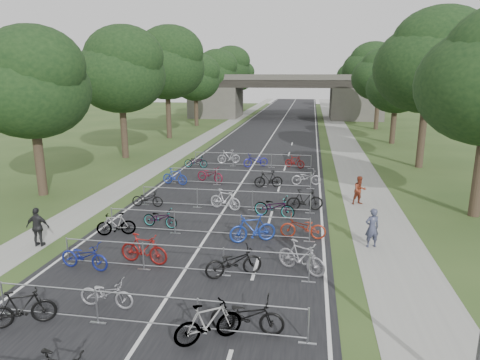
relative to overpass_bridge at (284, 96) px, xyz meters
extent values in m
cube|color=black|center=(0.00, -15.00, -3.53)|extent=(11.00, 140.00, 0.01)
cube|color=gray|center=(8.00, -15.00, -3.53)|extent=(3.00, 140.00, 0.01)
cube|color=gray|center=(-7.50, -15.00, -3.53)|extent=(2.00, 140.00, 0.01)
cube|color=silver|center=(0.00, -15.00, -3.53)|extent=(0.12, 140.00, 0.00)
cube|color=#4F4C46|center=(-11.50, 0.00, -1.03)|extent=(8.00, 8.00, 5.00)
cube|color=#4F4C46|center=(11.50, 0.00, -1.03)|extent=(8.00, 8.00, 5.00)
cube|color=black|center=(0.00, 0.00, 2.07)|extent=(30.00, 8.00, 1.20)
cube|color=#4F4C46|center=(0.00, -3.80, 3.07)|extent=(30.00, 0.40, 0.90)
cube|color=#4F4C46|center=(0.00, 3.80, 3.07)|extent=(30.00, 0.40, 0.90)
cylinder|color=#33261C|center=(-11.50, -49.00, -1.43)|extent=(0.56, 0.56, 4.20)
ellipsoid|color=black|center=(-11.50, -49.00, 2.68)|extent=(6.72, 6.72, 5.51)
sphere|color=black|center=(-10.90, -49.50, 4.03)|extent=(5.38, 5.38, 5.38)
sphere|color=black|center=(-12.00, -48.50, 1.84)|extent=(4.37, 4.37, 4.37)
cylinder|color=#33261C|center=(13.00, -49.00, -1.29)|extent=(0.56, 0.56, 4.48)
sphere|color=black|center=(12.50, -48.50, 2.20)|extent=(4.66, 4.66, 4.66)
cylinder|color=#33261C|center=(-11.50, -37.00, -1.17)|extent=(0.56, 0.56, 4.72)
ellipsoid|color=black|center=(-11.50, -37.00, 3.46)|extent=(7.56, 7.56, 6.20)
sphere|color=black|center=(-10.90, -37.50, 4.97)|extent=(6.05, 6.05, 6.05)
sphere|color=black|center=(-12.00, -36.50, 2.51)|extent=(4.91, 4.91, 4.91)
cylinder|color=#33261C|center=(13.00, -37.00, -0.98)|extent=(0.56, 0.56, 5.11)
ellipsoid|color=black|center=(13.00, -37.00, 4.03)|extent=(8.18, 8.18, 6.70)
sphere|color=black|center=(13.60, -37.50, 5.66)|extent=(6.54, 6.54, 6.54)
sphere|color=black|center=(12.50, -36.50, 3.01)|extent=(5.31, 5.31, 5.31)
cylinder|color=#33261C|center=(-11.50, -25.00, -0.91)|extent=(0.56, 0.56, 5.25)
ellipsoid|color=black|center=(-11.50, -25.00, 4.24)|extent=(8.40, 8.40, 6.89)
sphere|color=black|center=(-10.90, -25.50, 5.92)|extent=(6.72, 6.72, 6.72)
sphere|color=black|center=(-12.00, -24.50, 3.19)|extent=(5.46, 5.46, 5.46)
cylinder|color=#33261C|center=(13.00, -25.00, -1.61)|extent=(0.56, 0.56, 3.85)
ellipsoid|color=black|center=(13.00, -25.00, 2.16)|extent=(6.16, 6.16, 5.05)
sphere|color=black|center=(13.60, -25.50, 3.40)|extent=(4.93, 4.93, 4.93)
sphere|color=black|center=(12.50, -24.50, 1.39)|extent=(4.00, 4.00, 4.00)
cylinder|color=#33261C|center=(-11.50, -13.00, -1.43)|extent=(0.56, 0.56, 4.20)
ellipsoid|color=black|center=(-11.50, -13.00, 2.68)|extent=(6.72, 6.72, 5.51)
sphere|color=black|center=(-10.90, -13.50, 4.03)|extent=(5.38, 5.38, 5.38)
sphere|color=black|center=(-12.00, -12.50, 1.84)|extent=(4.37, 4.37, 4.37)
cylinder|color=#33261C|center=(13.00, -13.00, -1.29)|extent=(0.56, 0.56, 4.48)
ellipsoid|color=black|center=(13.00, -13.00, 3.10)|extent=(7.17, 7.17, 5.88)
sphere|color=black|center=(13.60, -13.50, 4.53)|extent=(5.73, 5.73, 5.73)
sphere|color=black|center=(12.50, -12.50, 2.20)|extent=(4.66, 4.66, 4.66)
cylinder|color=#33261C|center=(-11.50, -1.00, -1.17)|extent=(0.56, 0.56, 4.72)
ellipsoid|color=black|center=(-11.50, -1.00, 3.46)|extent=(7.56, 7.56, 6.20)
sphere|color=black|center=(-10.90, -1.50, 4.97)|extent=(6.05, 6.05, 6.05)
sphere|color=black|center=(-12.00, -0.50, 2.51)|extent=(4.91, 4.91, 4.91)
cylinder|color=#33261C|center=(13.00, -1.00, -0.98)|extent=(0.56, 0.56, 5.11)
ellipsoid|color=black|center=(13.00, -1.00, 4.03)|extent=(8.18, 8.18, 6.70)
sphere|color=black|center=(13.60, -1.50, 5.66)|extent=(6.54, 6.54, 6.54)
sphere|color=black|center=(12.50, -0.50, 3.01)|extent=(5.31, 5.31, 5.31)
cylinder|color=#33261C|center=(-11.50, 11.00, -0.91)|extent=(0.56, 0.56, 5.25)
ellipsoid|color=black|center=(-11.50, 11.00, 4.24)|extent=(8.40, 8.40, 6.89)
sphere|color=black|center=(-10.90, 10.50, 5.92)|extent=(6.72, 6.72, 6.72)
sphere|color=black|center=(-12.00, 11.50, 3.19)|extent=(5.46, 5.46, 5.46)
cylinder|color=#33261C|center=(13.00, 11.00, -1.61)|extent=(0.56, 0.56, 3.85)
ellipsoid|color=black|center=(13.00, 11.00, 2.16)|extent=(6.16, 6.16, 5.05)
sphere|color=black|center=(13.60, 10.50, 3.40)|extent=(4.93, 4.93, 4.93)
sphere|color=black|center=(12.50, 11.50, 1.39)|extent=(4.00, 4.00, 4.00)
cylinder|color=#33261C|center=(-11.50, 23.00, -1.43)|extent=(0.56, 0.56, 4.20)
ellipsoid|color=black|center=(-11.50, 23.00, 2.68)|extent=(6.72, 6.72, 5.51)
sphere|color=black|center=(-10.90, 22.50, 4.03)|extent=(5.38, 5.38, 5.38)
sphere|color=black|center=(-12.00, 23.50, 1.84)|extent=(4.37, 4.37, 4.37)
cylinder|color=#33261C|center=(13.00, 23.00, -1.29)|extent=(0.56, 0.56, 4.48)
ellipsoid|color=black|center=(13.00, 23.00, 3.10)|extent=(7.17, 7.17, 5.88)
sphere|color=black|center=(13.60, 22.50, 4.53)|extent=(5.73, 5.73, 5.73)
sphere|color=black|center=(12.50, 23.50, 2.20)|extent=(4.66, 4.66, 4.66)
cylinder|color=#A1A4A9|center=(0.00, -61.40, -2.48)|extent=(9.20, 0.04, 0.04)
cylinder|color=#A1A4A9|center=(0.00, -61.40, -3.35)|extent=(9.20, 0.04, 0.04)
cylinder|color=#A1A4A9|center=(-4.60, -61.40, -2.98)|extent=(0.05, 0.05, 1.10)
cube|color=#A1A4A9|center=(-4.60, -61.40, -3.52)|extent=(0.50, 0.08, 0.03)
cylinder|color=#A1A4A9|center=(-1.53, -61.40, -2.98)|extent=(0.05, 0.05, 1.10)
cube|color=#A1A4A9|center=(-1.53, -61.40, -3.52)|extent=(0.50, 0.08, 0.03)
cylinder|color=#A1A4A9|center=(1.53, -61.40, -2.98)|extent=(0.05, 0.05, 1.10)
cube|color=#A1A4A9|center=(1.53, -61.40, -3.52)|extent=(0.50, 0.08, 0.03)
cylinder|color=#A1A4A9|center=(4.60, -61.40, -2.98)|extent=(0.05, 0.05, 1.10)
cube|color=#A1A4A9|center=(4.60, -61.40, -3.52)|extent=(0.50, 0.08, 0.03)
cylinder|color=#A1A4A9|center=(0.00, -57.80, -2.48)|extent=(9.20, 0.04, 0.04)
cylinder|color=#A1A4A9|center=(0.00, -57.80, -3.35)|extent=(9.20, 0.04, 0.04)
cylinder|color=#A1A4A9|center=(-4.60, -57.80, -2.98)|extent=(0.05, 0.05, 1.10)
cube|color=#A1A4A9|center=(-4.60, -57.80, -3.52)|extent=(0.50, 0.08, 0.03)
cylinder|color=#A1A4A9|center=(-1.53, -57.80, -2.98)|extent=(0.05, 0.05, 1.10)
cube|color=#A1A4A9|center=(-1.53, -57.80, -3.52)|extent=(0.50, 0.08, 0.03)
cylinder|color=#A1A4A9|center=(1.53, -57.80, -2.98)|extent=(0.05, 0.05, 1.10)
cube|color=#A1A4A9|center=(1.53, -57.80, -3.52)|extent=(0.50, 0.08, 0.03)
cylinder|color=#A1A4A9|center=(4.60, -57.80, -2.98)|extent=(0.05, 0.05, 1.10)
cube|color=#A1A4A9|center=(4.60, -57.80, -3.52)|extent=(0.50, 0.08, 0.03)
cylinder|color=#A1A4A9|center=(0.00, -54.00, -2.48)|extent=(9.20, 0.04, 0.04)
cylinder|color=#A1A4A9|center=(0.00, -54.00, -3.35)|extent=(9.20, 0.04, 0.04)
cylinder|color=#A1A4A9|center=(-4.60, -54.00, -2.98)|extent=(0.05, 0.05, 1.10)
cube|color=#A1A4A9|center=(-4.60, -54.00, -3.52)|extent=(0.50, 0.08, 0.03)
cylinder|color=#A1A4A9|center=(-1.53, -54.00, -2.98)|extent=(0.05, 0.05, 1.10)
cube|color=#A1A4A9|center=(-1.53, -54.00, -3.52)|extent=(0.50, 0.08, 0.03)
cylinder|color=#A1A4A9|center=(1.53, -54.00, -2.98)|extent=(0.05, 0.05, 1.10)
cube|color=#A1A4A9|center=(1.53, -54.00, -3.52)|extent=(0.50, 0.08, 0.03)
cylinder|color=#A1A4A9|center=(4.60, -54.00, -2.98)|extent=(0.05, 0.05, 1.10)
cube|color=#A1A4A9|center=(4.60, -54.00, -3.52)|extent=(0.50, 0.08, 0.03)
cylinder|color=#A1A4A9|center=(0.00, -50.00, -2.48)|extent=(9.20, 0.04, 0.04)
cylinder|color=#A1A4A9|center=(0.00, -50.00, -3.35)|extent=(9.20, 0.04, 0.04)
cylinder|color=#A1A4A9|center=(-4.60, -50.00, -2.98)|extent=(0.05, 0.05, 1.10)
cube|color=#A1A4A9|center=(-4.60, -50.00, -3.52)|extent=(0.50, 0.08, 0.03)
cylinder|color=#A1A4A9|center=(-1.53, -50.00, -2.98)|extent=(0.05, 0.05, 1.10)
cube|color=#A1A4A9|center=(-1.53, -50.00, -3.52)|extent=(0.50, 0.08, 0.03)
cylinder|color=#A1A4A9|center=(1.53, -50.00, -2.98)|extent=(0.05, 0.05, 1.10)
cube|color=#A1A4A9|center=(1.53, -50.00, -3.52)|extent=(0.50, 0.08, 0.03)
cylinder|color=#A1A4A9|center=(4.60, -50.00, -2.98)|extent=(0.05, 0.05, 1.10)
cube|color=#A1A4A9|center=(4.60, -50.00, -3.52)|extent=(0.50, 0.08, 0.03)
cylinder|color=#A1A4A9|center=(0.00, -45.00, -2.48)|extent=(9.20, 0.04, 0.04)
cylinder|color=#A1A4A9|center=(0.00, -45.00, -3.35)|extent=(9.20, 0.04, 0.04)
cylinder|color=#A1A4A9|center=(-4.60, -45.00, -2.98)|extent=(0.05, 0.05, 1.10)
cube|color=#A1A4A9|center=(-4.60, -45.00, -3.52)|extent=(0.50, 0.08, 0.03)
cylinder|color=#A1A4A9|center=(-1.53, -45.00, -2.98)|extent=(0.05, 0.05, 1.10)
cube|color=#A1A4A9|center=(-1.53, -45.00, -3.52)|extent=(0.50, 0.08, 0.03)
cylinder|color=#A1A4A9|center=(1.53, -45.00, -2.98)|extent=(0.05, 0.05, 1.10)
cube|color=#A1A4A9|center=(1.53, -45.00, -3.52)|extent=(0.50, 0.08, 0.03)
cylinder|color=#A1A4A9|center=(4.60, -45.00, -2.98)|extent=(0.05, 0.05, 1.10)
cube|color=#A1A4A9|center=(4.60, -45.00, -3.52)|extent=(0.50, 0.08, 0.03)
cylinder|color=#A1A4A9|center=(0.00, -39.00, -2.48)|extent=(9.20, 0.04, 0.04)
cylinder|color=#A1A4A9|center=(0.00, -39.00, -3.35)|extent=(9.20, 0.04, 0.04)
cylinder|color=#A1A4A9|center=(-4.60, -39.00, -2.98)|extent=(0.05, 0.05, 1.10)
cube|color=#A1A4A9|center=(-4.60, -39.00, -3.52)|extent=(0.50, 0.08, 0.03)
cylinder|color=#A1A4A9|center=(-1.53, -39.00, -2.98)|extent=(0.05, 0.05, 1.10)
cube|color=#A1A4A9|center=(-1.53, -39.00, -3.52)|extent=(0.50, 0.08, 0.03)
cylinder|color=#A1A4A9|center=(1.53, -39.00, -2.98)|extent=(0.05, 0.05, 1.10)
cube|color=#A1A4A9|center=(1.53, -39.00, -3.52)|extent=(0.50, 0.08, 0.03)
cylinder|color=#A1A4A9|center=(4.60, -39.00, -2.98)|extent=(0.05, 0.05, 1.10)
cube|color=#A1A4A9|center=(4.60, -39.00, -3.52)|extent=(0.50, 0.08, 0.03)
imported|color=black|center=(-3.62, -61.86, -2.97)|extent=(1.91, 1.34, 1.13)
imported|color=#9B9AA1|center=(-1.67, -60.51, -3.06)|extent=(1.81, 0.69, 0.94)
imported|color=#A1A4A9|center=(1.91, -61.75, -2.94)|extent=(1.95, 1.54, 1.18)
imported|color=black|center=(2.90, -61.16, -2.98)|extent=(2.12, 0.75, 1.11)
imported|color=navy|center=(-3.74, -58.10, -3.01)|extent=(2.07, 0.94, 1.05)
imported|color=maroon|center=(-1.72, -57.27, -2.93)|extent=(2.06, 0.85, 1.20)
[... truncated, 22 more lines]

